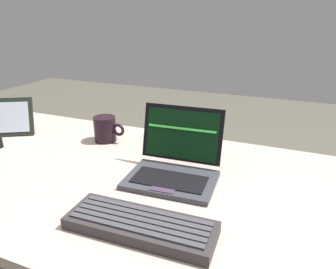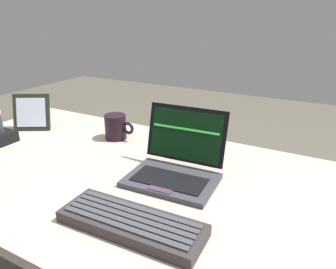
# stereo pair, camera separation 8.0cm
# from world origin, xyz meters

# --- Properties ---
(desk) EXTENTS (1.58, 0.75, 0.73)m
(desk) POSITION_xyz_m (0.00, 0.00, 0.61)
(desk) COLOR #A7978B
(desk) RESTS_ON ground
(laptop_front) EXTENTS (0.25, 0.23, 0.19)m
(laptop_front) POSITION_xyz_m (0.09, 0.04, 0.76)
(laptop_front) COLOR #32333A
(laptop_front) RESTS_ON desk
(external_keyboard) EXTENTS (0.33, 0.12, 0.03)m
(external_keyboard) POSITION_xyz_m (0.11, -0.20, 0.74)
(external_keyboard) COLOR #2C2729
(external_keyboard) RESTS_ON desk
(photo_frame) EXTENTS (0.15, 0.12, 0.14)m
(photo_frame) POSITION_xyz_m (-0.60, 0.13, 0.80)
(photo_frame) COLOR black
(photo_frame) RESTS_ON desk
(figurine_stand) EXTENTS (0.08, 0.08, 0.04)m
(figurine_stand) POSITION_xyz_m (-0.59, -0.03, 0.74)
(figurine_stand) COLOR black
(figurine_stand) RESTS_ON desk
(coffee_mug) EXTENTS (0.12, 0.08, 0.09)m
(coffee_mug) POSITION_xyz_m (-0.24, 0.21, 0.77)
(coffee_mug) COLOR black
(coffee_mug) RESTS_ON desk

